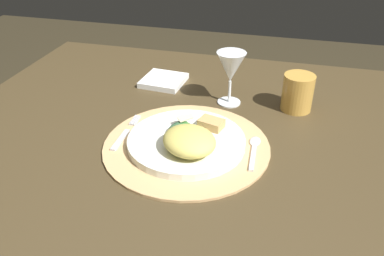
{
  "coord_description": "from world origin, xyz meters",
  "views": [
    {
      "loc": [
        0.16,
        -0.79,
        1.24
      ],
      "look_at": [
        -0.04,
        -0.02,
        0.76
      ],
      "focal_mm": 37.16,
      "sensor_mm": 36.0,
      "label": 1
    }
  ],
  "objects_px": {
    "fork": "(125,134)",
    "wine_glass": "(231,68)",
    "dining_table": "(209,171)",
    "spoon": "(254,147)",
    "napkin": "(164,81)",
    "dinner_plate": "(186,141)",
    "amber_tumbler": "(298,93)"
  },
  "relations": [
    {
      "from": "fork",
      "to": "wine_glass",
      "type": "relative_size",
      "value": 1.07
    },
    {
      "from": "dining_table",
      "to": "spoon",
      "type": "height_order",
      "value": "spoon"
    },
    {
      "from": "spoon",
      "to": "napkin",
      "type": "xyz_separation_m",
      "value": [
        -0.3,
        0.29,
        -0.0
      ]
    },
    {
      "from": "dinner_plate",
      "to": "wine_glass",
      "type": "relative_size",
      "value": 1.84
    },
    {
      "from": "dining_table",
      "to": "spoon",
      "type": "distance_m",
      "value": 0.17
    },
    {
      "from": "spoon",
      "to": "napkin",
      "type": "relative_size",
      "value": 1.11
    },
    {
      "from": "dining_table",
      "to": "napkin",
      "type": "xyz_separation_m",
      "value": [
        -0.19,
        0.24,
        0.12
      ]
    },
    {
      "from": "dinner_plate",
      "to": "wine_glass",
      "type": "bearing_deg",
      "value": 76.41
    },
    {
      "from": "amber_tumbler",
      "to": "fork",
      "type": "bearing_deg",
      "value": -147.96
    },
    {
      "from": "dinner_plate",
      "to": "napkin",
      "type": "relative_size",
      "value": 2.24
    },
    {
      "from": "napkin",
      "to": "amber_tumbler",
      "type": "distance_m",
      "value": 0.39
    },
    {
      "from": "fork",
      "to": "wine_glass",
      "type": "distance_m",
      "value": 0.32
    },
    {
      "from": "wine_glass",
      "to": "napkin",
      "type": "bearing_deg",
      "value": 160.12
    },
    {
      "from": "wine_glass",
      "to": "dining_table",
      "type": "bearing_deg",
      "value": -96.1
    },
    {
      "from": "dinner_plate",
      "to": "napkin",
      "type": "bearing_deg",
      "value": 116.45
    },
    {
      "from": "dining_table",
      "to": "dinner_plate",
      "type": "relative_size",
      "value": 4.99
    },
    {
      "from": "dining_table",
      "to": "wine_glass",
      "type": "relative_size",
      "value": 9.18
    },
    {
      "from": "dining_table",
      "to": "dinner_plate",
      "type": "xyz_separation_m",
      "value": [
        -0.04,
        -0.07,
        0.13
      ]
    },
    {
      "from": "dinner_plate",
      "to": "amber_tumbler",
      "type": "xyz_separation_m",
      "value": [
        0.23,
        0.24,
        0.03
      ]
    },
    {
      "from": "dining_table",
      "to": "wine_glass",
      "type": "bearing_deg",
      "value": 83.9
    },
    {
      "from": "fork",
      "to": "spoon",
      "type": "bearing_deg",
      "value": 3.94
    },
    {
      "from": "dinner_plate",
      "to": "fork",
      "type": "xyz_separation_m",
      "value": [
        -0.15,
        0.0,
        -0.01
      ]
    },
    {
      "from": "amber_tumbler",
      "to": "wine_glass",
      "type": "bearing_deg",
      "value": -176.93
    },
    {
      "from": "napkin",
      "to": "wine_glass",
      "type": "bearing_deg",
      "value": -19.88
    },
    {
      "from": "spoon",
      "to": "wine_glass",
      "type": "distance_m",
      "value": 0.25
    },
    {
      "from": "dinner_plate",
      "to": "spoon",
      "type": "distance_m",
      "value": 0.15
    },
    {
      "from": "dinner_plate",
      "to": "fork",
      "type": "height_order",
      "value": "dinner_plate"
    },
    {
      "from": "dinner_plate",
      "to": "wine_glass",
      "type": "distance_m",
      "value": 0.26
    },
    {
      "from": "napkin",
      "to": "wine_glass",
      "type": "relative_size",
      "value": 0.82
    },
    {
      "from": "wine_glass",
      "to": "amber_tumbler",
      "type": "relative_size",
      "value": 1.49
    },
    {
      "from": "napkin",
      "to": "wine_glass",
      "type": "height_order",
      "value": "wine_glass"
    },
    {
      "from": "dining_table",
      "to": "fork",
      "type": "xyz_separation_m",
      "value": [
        -0.19,
        -0.07,
        0.12
      ]
    }
  ]
}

